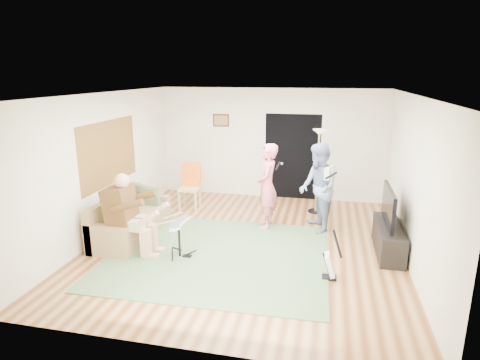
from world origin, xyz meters
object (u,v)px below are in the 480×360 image
Objects in this scene: singer at (267,186)px; tv_cabinet at (388,239)px; drum_kit at (179,241)px; television at (389,206)px; sofa at (128,223)px; guitar_spare at (330,265)px; guitarist at (318,188)px; torchiere_lamp at (318,156)px; dining_chair at (190,193)px.

singer reaches higher than tv_cabinet.
drum_kit is 3.63m from tv_cabinet.
television is at bearing 180.00° from tv_cabinet.
guitar_spare is at bearing -12.86° from sofa.
singer is 2.37m from guitar_spare.
guitarist is (2.24, 1.71, 0.59)m from drum_kit.
television reaches higher than guitar_spare.
guitar_spare is at bearing -83.91° from torchiere_lamp.
sofa is 1.88× the size of dining_chair.
torchiere_lamp is 2.28m from television.
sofa is at bearing -176.37° from tv_cabinet.
television is at bearing -23.01° from dining_chair.
guitar_spare is at bearing -43.03° from dining_chair.
torchiere_lamp reaches higher than guitarist.
sofa reaches higher than drum_kit.
torchiere_lamp is at bearing 125.21° from tv_cabinet.
singer is at bearing 162.17° from tv_cabinet.
sofa is 1.12× the size of guitarist.
television reaches higher than sofa.
television is (0.94, 1.17, 0.62)m from guitar_spare.
singer is 1.23× the size of tv_cabinet.
tv_cabinet is at bearing -22.79° from dining_chair.
drum_kit is (1.29, -0.65, 0.02)m from sofa.
guitarist is (1.00, 0.03, 0.02)m from singer.
torchiere_lamp is at bearing 96.09° from guitar_spare.
dining_chair is at bearing 139.79° from guitar_spare.
torchiere_lamp is 3.01m from dining_chair.
dining_chair is at bearing 70.92° from sofa.
guitarist is at bearing 37.40° from drum_kit.
singer is at bearing -25.25° from dining_chair.
guitarist is at bearing 147.92° from television.
guitarist is 1.43m from television.
sofa is 3.00× the size of drum_kit.
sofa is 1.65× the size of television.
drum_kit is at bearing -39.21° from singer.
guitar_spare is 3.22m from torchiere_lamp.
tv_cabinet is at bearing -0.00° from television.
singer is (2.53, 1.03, 0.60)m from sofa.
tv_cabinet is at bearing 40.30° from guitarist.
drum_kit is 0.55× the size of television.
tv_cabinet is (2.26, -0.73, -0.61)m from singer.
dining_chair is at bearing -173.13° from torchiere_lamp.
television is (3.45, 0.95, 0.56)m from drum_kit.
guitar_spare reaches higher than drum_kit.
guitarist reaches higher than guitar_spare.
singer reaches higher than television.
torchiere_lamp reaches higher than drum_kit.
sofa is 4.78m from television.
guitar_spare is 0.57× the size of tv_cabinet.
sofa is 3.90m from guitar_spare.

